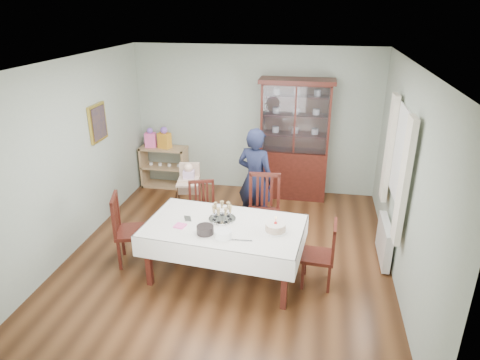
% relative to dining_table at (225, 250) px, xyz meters
% --- Properties ---
extents(floor, '(5.00, 5.00, 0.00)m').
position_rel_dining_table_xyz_m(floor, '(-0.05, 0.47, -0.38)').
color(floor, '#593319').
rests_on(floor, ground).
extents(room_shell, '(5.00, 5.00, 5.00)m').
position_rel_dining_table_xyz_m(room_shell, '(-0.05, 1.00, 1.32)').
color(room_shell, '#9EAA99').
rests_on(room_shell, floor).
extents(dining_table, '(2.10, 1.33, 0.76)m').
position_rel_dining_table_xyz_m(dining_table, '(0.00, 0.00, 0.00)').
color(dining_table, '#4B1912').
rests_on(dining_table, floor).
extents(china_cabinet, '(1.30, 0.48, 2.18)m').
position_rel_dining_table_xyz_m(china_cabinet, '(0.70, 2.73, 0.74)').
color(china_cabinet, '#4B1912').
rests_on(china_cabinet, floor).
extents(sideboard, '(0.90, 0.38, 0.80)m').
position_rel_dining_table_xyz_m(sideboard, '(-1.80, 2.75, 0.02)').
color(sideboard, tan).
rests_on(sideboard, floor).
extents(picture_frame, '(0.04, 0.48, 0.58)m').
position_rel_dining_table_xyz_m(picture_frame, '(-2.27, 1.27, 1.27)').
color(picture_frame, gold).
rests_on(picture_frame, room_shell).
extents(window, '(0.04, 1.02, 1.22)m').
position_rel_dining_table_xyz_m(window, '(2.17, 0.77, 1.17)').
color(window, white).
rests_on(window, room_shell).
extents(curtain_left, '(0.07, 0.30, 1.55)m').
position_rel_dining_table_xyz_m(curtain_left, '(2.11, 0.15, 1.07)').
color(curtain_left, silver).
rests_on(curtain_left, room_shell).
extents(curtain_right, '(0.07, 0.30, 1.55)m').
position_rel_dining_table_xyz_m(curtain_right, '(2.11, 1.39, 1.07)').
color(curtain_right, silver).
rests_on(curtain_right, room_shell).
extents(radiator, '(0.10, 0.80, 0.55)m').
position_rel_dining_table_xyz_m(radiator, '(2.11, 0.77, -0.08)').
color(radiator, white).
rests_on(radiator, floor).
extents(chair_far_left, '(0.51, 0.51, 0.91)m').
position_rel_dining_table_xyz_m(chair_far_left, '(-0.53, 0.88, -0.12)').
color(chair_far_left, '#4B1912').
rests_on(chair_far_left, floor).
extents(chair_far_right, '(0.51, 0.51, 1.07)m').
position_rel_dining_table_xyz_m(chair_far_right, '(0.39, 0.89, -0.07)').
color(chair_far_right, '#4B1912').
rests_on(chair_far_right, floor).
extents(chair_end_left, '(0.57, 0.57, 1.01)m').
position_rel_dining_table_xyz_m(chair_end_left, '(-1.33, 0.11, -0.08)').
color(chair_end_left, '#4B1912').
rests_on(chair_end_left, floor).
extents(chair_end_right, '(0.42, 0.42, 0.88)m').
position_rel_dining_table_xyz_m(chair_end_right, '(1.22, 0.04, -0.12)').
color(chair_end_right, '#4B1912').
rests_on(chair_end_right, floor).
extents(woman, '(0.70, 0.57, 1.65)m').
position_rel_dining_table_xyz_m(woman, '(0.19, 1.41, 0.44)').
color(woman, black).
rests_on(woman, floor).
extents(high_chair, '(0.51, 0.51, 1.01)m').
position_rel_dining_table_xyz_m(high_chair, '(-0.90, 1.44, 0.01)').
color(high_chair, black).
rests_on(high_chair, floor).
extents(champagne_tray, '(0.36, 0.36, 0.22)m').
position_rel_dining_table_xyz_m(champagne_tray, '(-0.06, 0.14, 0.44)').
color(champagne_tray, silver).
rests_on(champagne_tray, dining_table).
extents(birthday_cake, '(0.29, 0.29, 0.20)m').
position_rel_dining_table_xyz_m(birthday_cake, '(0.66, -0.04, 0.43)').
color(birthday_cake, white).
rests_on(birthday_cake, dining_table).
extents(plate_stack_dark, '(0.28, 0.28, 0.10)m').
position_rel_dining_table_xyz_m(plate_stack_dark, '(-0.18, -0.25, 0.43)').
color(plate_stack_dark, black).
rests_on(plate_stack_dark, dining_table).
extents(plate_stack_white, '(0.28, 0.28, 0.09)m').
position_rel_dining_table_xyz_m(plate_stack_white, '(0.05, -0.30, 0.42)').
color(plate_stack_white, white).
rests_on(plate_stack_white, dining_table).
extents(napkin_stack, '(0.15, 0.15, 0.02)m').
position_rel_dining_table_xyz_m(napkin_stack, '(-0.54, -0.13, 0.38)').
color(napkin_stack, '#FF5DAA').
rests_on(napkin_stack, dining_table).
extents(cutlery, '(0.16, 0.19, 0.01)m').
position_rel_dining_table_xyz_m(cutlery, '(-0.54, 0.08, 0.38)').
color(cutlery, silver).
rests_on(cutlery, dining_table).
extents(cake_knife, '(0.30, 0.05, 0.01)m').
position_rel_dining_table_xyz_m(cake_knife, '(0.26, -0.34, 0.38)').
color(cake_knife, silver).
rests_on(cake_knife, dining_table).
extents(gift_bag_pink, '(0.22, 0.16, 0.38)m').
position_rel_dining_table_xyz_m(gift_bag_pink, '(-2.04, 2.73, 0.58)').
color(gift_bag_pink, '#FF5DAA').
rests_on(gift_bag_pink, sideboard).
extents(gift_bag_orange, '(0.26, 0.21, 0.41)m').
position_rel_dining_table_xyz_m(gift_bag_orange, '(-1.76, 2.73, 0.60)').
color(gift_bag_orange, orange).
rests_on(gift_bag_orange, sideboard).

